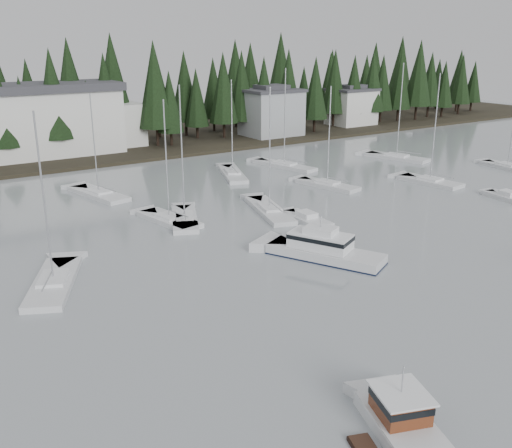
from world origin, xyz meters
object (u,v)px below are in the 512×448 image
Objects in this scene: house_east_b at (352,106)px; sailboat_8 at (284,166)px; harbor_inn at (51,120)px; sailboat_13 at (169,221)px; cabin_cruiser_center at (324,251)px; sailboat_5 at (430,183)px; sailboat_9 at (269,212)px; sailboat_1 at (396,158)px; sailboat_12 at (233,175)px; sailboat_6 at (99,195)px; lobster_boat_brown at (409,437)px; runabout_2 at (508,198)px; sailboat_7 at (507,168)px; sailboat_10 at (54,285)px; sailboat_2 at (327,186)px; runabout_1 at (306,220)px; sailboat_11 at (185,220)px; house_east_a at (271,111)px.

sailboat_8 reaches higher than house_east_b.
harbor_inn is 2.29× the size of sailboat_13.
sailboat_5 is (28.68, 12.79, -0.56)m from cabin_cruiser_center.
sailboat_9 is (-14.85, -17.48, -0.01)m from sailboat_8.
sailboat_1 is 1.12× the size of sailboat_12.
sailboat_6 is (-37.84, 17.65, -0.02)m from sailboat_5.
house_east_b is 0.72× the size of sailboat_12.
runabout_2 is (41.95, 22.78, -0.32)m from lobster_boat_brown.
sailboat_10 is (-65.70, -5.51, -0.03)m from sailboat_7.
sailboat_9 is (-32.96, -12.56, -0.01)m from sailboat_1.
sailboat_2 is 21.19m from runabout_2.
sailboat_13 is at bearing -4.71° from cabin_cruiser_center.
sailboat_13 reaches higher than runabout_2.
sailboat_1 reaches higher than runabout_1.
runabout_2 is at bearing -151.90° from sailboat_2.
sailboat_5 reaches higher than lobster_boat_brown.
harbor_inn is at bearing 38.67° from sailboat_1.
cabin_cruiser_center is 0.82× the size of sailboat_6.
sailboat_8 reaches higher than lobster_boat_brown.
house_east_b is at bearing -46.16° from sailboat_1.
sailboat_6 is at bearing -158.50° from house_east_b.
sailboat_7 is 1.14× the size of sailboat_13.
sailboat_11 is 37.61m from runabout_2.
sailboat_6 is 0.86× the size of sailboat_7.
sailboat_7 is at bearing -83.21° from runabout_1.
sailboat_6 reaches higher than runabout_1.
runabout_1 is at bearing 92.42° from sailboat_5.
sailboat_1 is at bearing -81.89° from sailboat_2.
sailboat_5 is at bearing -70.52° from sailboat_11.
sailboat_10 is (-57.53, -19.21, -0.01)m from sailboat_1.
sailboat_8 reaches higher than sailboat_9.
house_east_a is at bearing 5.30° from runabout_2.
runabout_2 is (35.15, -13.36, 0.04)m from sailboat_11.
sailboat_5 is at bearing -92.25° from cabin_cruiser_center.
sailboat_8 is 28.33m from sailboat_11.
sailboat_11 is at bearing -134.79° from house_east_a.
cabin_cruiser_center is at bearing -10.53° from lobster_boat_brown.
sailboat_12 is at bearing -58.66° from harbor_inn.
sailboat_11 is at bearing 88.23° from sailboat_1.
sailboat_6 is at bearing -150.94° from house_east_a.
sailboat_1 is 1.17× the size of sailboat_13.
house_east_a is 32.33m from sailboat_12.
sailboat_1 reaches higher than sailboat_5.
sailboat_2 is 0.89× the size of sailboat_8.
sailboat_8 reaches higher than sailboat_2.
house_east_a is 26.35m from sailboat_8.
lobster_boat_brown is 55.23m from sailboat_12.
harbor_inn reaches higher than runabout_2.
sailboat_9 is (-12.51, -5.11, -0.01)m from sailboat_2.
lobster_boat_brown is 0.58× the size of sailboat_8.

